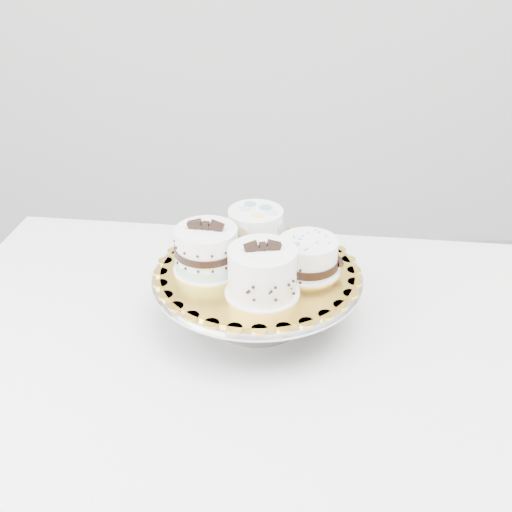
{
  "coord_description": "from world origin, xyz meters",
  "views": [
    {
      "loc": [
        0.04,
        -0.79,
        1.4
      ],
      "look_at": [
        0.05,
        0.13,
        0.87
      ],
      "focal_mm": 45.0,
      "sensor_mm": 36.0,
      "label": 1
    }
  ],
  "objects_px": {
    "cake_swirl": "(262,273)",
    "cake_stand": "(257,288)",
    "table": "(255,376)",
    "cake_ribbon": "(308,256)",
    "cake_dots": "(256,228)",
    "cake_board": "(257,272)",
    "cake_banded": "(207,251)"
  },
  "relations": [
    {
      "from": "cake_swirl",
      "to": "cake_dots",
      "type": "relative_size",
      "value": 1.0
    },
    {
      "from": "cake_stand",
      "to": "cake_board",
      "type": "xyz_separation_m",
      "value": [
        0.0,
        0.0,
        0.03
      ]
    },
    {
      "from": "cake_stand",
      "to": "cake_banded",
      "type": "relative_size",
      "value": 2.92
    },
    {
      "from": "table",
      "to": "cake_banded",
      "type": "distance_m",
      "value": 0.24
    },
    {
      "from": "cake_dots",
      "to": "cake_board",
      "type": "bearing_deg",
      "value": -83.51
    },
    {
      "from": "cake_swirl",
      "to": "cake_ribbon",
      "type": "bearing_deg",
      "value": 34.52
    },
    {
      "from": "table",
      "to": "cake_board",
      "type": "relative_size",
      "value": 3.83
    },
    {
      "from": "cake_stand",
      "to": "cake_swirl",
      "type": "height_order",
      "value": "cake_swirl"
    },
    {
      "from": "cake_banded",
      "to": "cake_dots",
      "type": "bearing_deg",
      "value": 54.25
    },
    {
      "from": "table",
      "to": "cake_dots",
      "type": "height_order",
      "value": "cake_dots"
    },
    {
      "from": "cake_banded",
      "to": "cake_ribbon",
      "type": "xyz_separation_m",
      "value": [
        0.17,
        -0.01,
        -0.01
      ]
    },
    {
      "from": "table",
      "to": "cake_dots",
      "type": "relative_size",
      "value": 10.49
    },
    {
      "from": "cake_swirl",
      "to": "cake_ribbon",
      "type": "xyz_separation_m",
      "value": [
        0.08,
        0.07,
        -0.01
      ]
    },
    {
      "from": "cake_banded",
      "to": "cake_ribbon",
      "type": "relative_size",
      "value": 1.02
    },
    {
      "from": "cake_dots",
      "to": "cake_ribbon",
      "type": "relative_size",
      "value": 1.0
    },
    {
      "from": "cake_board",
      "to": "cake_swirl",
      "type": "xyz_separation_m",
      "value": [
        0.01,
        -0.07,
        0.04
      ]
    },
    {
      "from": "cake_swirl",
      "to": "cake_ribbon",
      "type": "distance_m",
      "value": 0.1
    },
    {
      "from": "cake_stand",
      "to": "cake_ribbon",
      "type": "bearing_deg",
      "value": 0.2
    },
    {
      "from": "cake_swirl",
      "to": "cake_stand",
      "type": "bearing_deg",
      "value": 89.08
    },
    {
      "from": "cake_dots",
      "to": "table",
      "type": "bearing_deg",
      "value": -86.05
    },
    {
      "from": "cake_swirl",
      "to": "cake_board",
      "type": "bearing_deg",
      "value": 89.08
    },
    {
      "from": "table",
      "to": "cake_banded",
      "type": "relative_size",
      "value": 10.28
    },
    {
      "from": "cake_banded",
      "to": "table",
      "type": "bearing_deg",
      "value": -24.69
    },
    {
      "from": "table",
      "to": "cake_stand",
      "type": "height_order",
      "value": "cake_stand"
    },
    {
      "from": "table",
      "to": "cake_swirl",
      "type": "xyz_separation_m",
      "value": [
        0.01,
        -0.02,
        0.22
      ]
    },
    {
      "from": "cake_swirl",
      "to": "table",
      "type": "bearing_deg",
      "value": 116.71
    },
    {
      "from": "cake_board",
      "to": "cake_stand",
      "type": "bearing_deg",
      "value": -135.0
    },
    {
      "from": "cake_ribbon",
      "to": "cake_swirl",
      "type": "bearing_deg",
      "value": -152.79
    },
    {
      "from": "cake_board",
      "to": "cake_banded",
      "type": "bearing_deg",
      "value": 175.19
    },
    {
      "from": "cake_banded",
      "to": "cake_board",
      "type": "bearing_deg",
      "value": 6.46
    },
    {
      "from": "cake_ribbon",
      "to": "cake_stand",
      "type": "bearing_deg",
      "value": 166.42
    },
    {
      "from": "table",
      "to": "cake_stand",
      "type": "relative_size",
      "value": 3.52
    }
  ]
}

